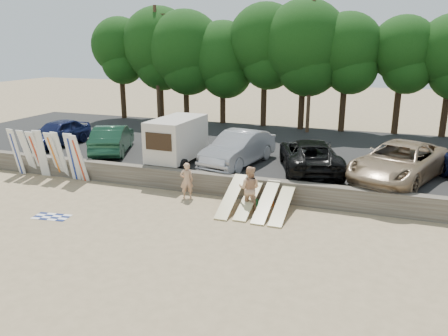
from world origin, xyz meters
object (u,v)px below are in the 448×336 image
at_px(box_trailer, 177,138).
at_px(cooler, 253,203).
at_px(car_4, 399,162).
at_px(beachgoer_b, 249,188).
at_px(car_2, 238,148).
at_px(car_0, 58,133).
at_px(beachgoer_a, 187,180).
at_px(car_1, 112,139).
at_px(car_3, 310,155).

relative_size(box_trailer, cooler, 10.29).
relative_size(car_4, beachgoer_b, 3.28).
xyz_separation_m(car_2, beachgoer_b, (1.92, -4.39, -0.61)).
relative_size(car_0, beachgoer_a, 2.80).
xyz_separation_m(car_0, beachgoer_b, (13.95, -4.86, -0.54)).
bearing_deg(box_trailer, car_2, 16.97).
xyz_separation_m(car_1, beachgoer_a, (6.53, -3.94, -0.67)).
relative_size(car_1, car_3, 0.86).
bearing_deg(car_1, cooler, 135.49).
relative_size(car_3, car_4, 0.91).
bearing_deg(car_1, car_4, 157.11).
xyz_separation_m(box_trailer, car_4, (11.02, 0.72, -0.47)).
distance_m(car_0, beachgoer_a, 11.69).
distance_m(car_2, car_4, 7.87).
xyz_separation_m(car_0, car_1, (4.29, -0.44, 0.01)).
bearing_deg(car_0, car_3, 0.56).
bearing_deg(car_2, car_1, -168.99).
relative_size(car_4, cooler, 16.82).
distance_m(box_trailer, cooler, 6.27).
bearing_deg(car_3, car_2, -14.34).
height_order(car_0, beachgoer_b, car_0).
bearing_deg(car_0, beachgoer_a, -20.43).
height_order(car_4, beachgoer_b, car_4).
bearing_deg(car_0, box_trailer, -6.76).
distance_m(car_0, car_3, 15.74).
bearing_deg(car_3, box_trailer, -8.68).
relative_size(car_0, cooler, 12.50).
relative_size(car_4, beachgoer_a, 3.77).
bearing_deg(cooler, beachgoer_a, 178.70).
bearing_deg(car_3, car_4, 158.83).
bearing_deg(car_1, car_3, 158.39).
bearing_deg(car_0, cooler, -15.81).
distance_m(car_0, cooler, 14.74).
bearing_deg(car_3, cooler, 49.93).
distance_m(car_2, beachgoer_a, 4.16).
distance_m(car_3, cooler, 4.66).
relative_size(car_3, beachgoer_b, 2.97).
bearing_deg(beachgoer_a, car_4, 171.63).
xyz_separation_m(box_trailer, beachgoer_b, (5.07, -3.55, -1.09)).
bearing_deg(beachgoer_b, box_trailer, -38.33).
relative_size(car_1, beachgoer_b, 2.55).
bearing_deg(cooler, box_trailer, 147.83).
bearing_deg(box_trailer, car_3, 10.53).
distance_m(car_1, beachgoer_b, 10.64).
bearing_deg(beachgoer_b, beachgoer_a, -11.97).
bearing_deg(car_1, beachgoer_a, 126.54).
distance_m(box_trailer, car_1, 4.71).
bearing_deg(car_0, car_2, -0.62).
bearing_deg(cooler, car_2, 115.53).
relative_size(box_trailer, beachgoer_b, 2.01).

